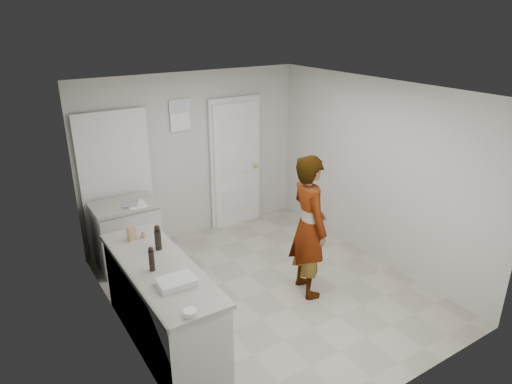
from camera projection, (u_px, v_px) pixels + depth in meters
ground at (267, 290)px, 5.76m from camera, size 4.00×4.00×0.00m
room_shell at (185, 173)px, 6.82m from camera, size 4.00×4.00×4.00m
main_counter at (163, 307)px, 4.72m from camera, size 0.64×1.96×0.93m
side_counter at (128, 237)px, 6.19m from camera, size 0.84×0.61×0.93m
person at (309, 226)px, 5.44m from camera, size 0.55×0.72×1.78m
cake_mix_box at (132, 233)px, 5.01m from camera, size 0.11×0.08×0.16m
spice_jar at (143, 235)px, 5.08m from camera, size 0.05×0.05×0.08m
oil_cruet_a at (158, 238)px, 4.80m from camera, size 0.07×0.07×0.28m
oil_cruet_b at (152, 259)px, 4.40m from camera, size 0.06×0.06×0.26m
baking_dish at (177, 282)px, 4.21m from camera, size 0.35×0.26×0.06m
egg_bowl at (190, 313)px, 3.78m from camera, size 0.12×0.12×0.04m
papers at (136, 204)px, 5.96m from camera, size 0.25×0.31×0.01m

